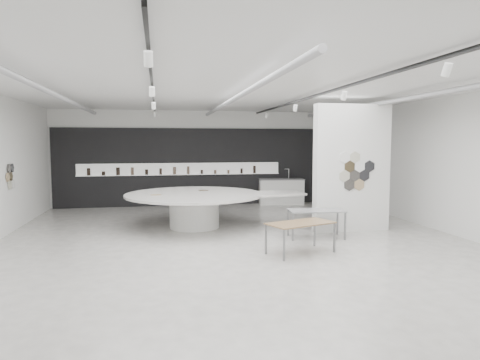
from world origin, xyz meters
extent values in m
cube|color=beige|center=(0.00, 0.00, -0.01)|extent=(12.00, 14.00, 0.01)
cube|color=silver|center=(0.00, 0.00, 3.80)|extent=(12.00, 14.00, 0.01)
cube|color=white|center=(0.00, 7.00, 1.90)|extent=(12.00, 0.01, 3.80)
cube|color=white|center=(0.00, -7.00, 1.90)|extent=(12.00, 0.01, 3.80)
cube|color=white|center=(6.00, 0.00, 1.90)|extent=(0.01, 14.00, 3.80)
cylinder|color=#939396|center=(-4.20, 0.50, 3.62)|extent=(0.12, 12.00, 0.12)
cylinder|color=#939396|center=(0.00, 0.50, 3.62)|extent=(0.12, 12.00, 0.12)
cylinder|color=#939396|center=(4.20, 0.50, 3.62)|extent=(0.12, 12.00, 0.12)
cube|color=black|center=(-2.00, 0.00, 3.70)|extent=(0.05, 13.00, 0.06)
cylinder|color=white|center=(-2.00, -5.00, 3.52)|extent=(0.11, 0.18, 0.21)
cylinder|color=white|center=(-2.00, -1.70, 3.52)|extent=(0.11, 0.18, 0.21)
cylinder|color=white|center=(-2.00, 1.60, 3.52)|extent=(0.11, 0.18, 0.21)
cylinder|color=white|center=(-2.00, 4.90, 3.52)|extent=(0.11, 0.18, 0.21)
cube|color=black|center=(2.00, 0.00, 3.70)|extent=(0.05, 13.00, 0.06)
cylinder|color=white|center=(2.00, -5.00, 3.52)|extent=(0.11, 0.18, 0.21)
cylinder|color=white|center=(2.00, -1.70, 3.52)|extent=(0.11, 0.18, 0.21)
cylinder|color=white|center=(2.00, 1.60, 3.52)|extent=(0.11, 0.18, 0.21)
cylinder|color=white|center=(2.00, 4.90, 3.52)|extent=(0.11, 0.18, 0.21)
cylinder|color=beige|center=(-5.97, 2.50, 1.35)|extent=(0.03, 0.28, 0.28)
cylinder|color=white|center=(-5.97, 2.76, 1.35)|extent=(0.03, 0.28, 0.28)
cylinder|color=#3F341F|center=(-5.97, 2.63, 1.58)|extent=(0.03, 0.28, 0.28)
cylinder|color=tan|center=(-5.97, 2.37, 1.58)|extent=(0.03, 0.28, 0.28)
cylinder|color=black|center=(-5.97, 2.50, 1.81)|extent=(0.03, 0.28, 0.28)
cylinder|color=black|center=(-5.97, 2.76, 1.81)|extent=(0.03, 0.28, 0.28)
cube|color=black|center=(0.00, 6.94, 1.55)|extent=(11.80, 0.10, 3.10)
cube|color=white|center=(-1.00, 6.87, 1.48)|extent=(8.00, 0.06, 0.46)
cube|color=white|center=(-1.00, 6.81, 1.25)|extent=(8.00, 0.18, 0.02)
cylinder|color=black|center=(-4.53, 6.81, 1.41)|extent=(0.13, 0.13, 0.29)
cylinder|color=black|center=(-3.99, 6.81, 1.34)|extent=(0.13, 0.13, 0.15)
cylinder|color=black|center=(-3.44, 6.81, 1.42)|extent=(0.14, 0.14, 0.30)
cylinder|color=brown|center=(-2.90, 6.81, 1.41)|extent=(0.12, 0.12, 0.29)
cylinder|color=black|center=(-2.36, 6.81, 1.37)|extent=(0.12, 0.12, 0.21)
cylinder|color=black|center=(-1.81, 6.81, 1.39)|extent=(0.10, 0.10, 0.25)
cylinder|color=brown|center=(-1.27, 6.81, 1.42)|extent=(0.12, 0.12, 0.30)
cylinder|color=brown|center=(-0.73, 6.81, 1.42)|extent=(0.10, 0.10, 0.31)
cylinder|color=black|center=(-0.19, 6.81, 1.35)|extent=(0.09, 0.09, 0.17)
cylinder|color=brown|center=(0.36, 6.81, 1.35)|extent=(0.10, 0.10, 0.16)
cylinder|color=brown|center=(0.90, 6.81, 1.34)|extent=(0.09, 0.09, 0.15)
cylinder|color=black|center=(1.44, 6.81, 1.37)|extent=(0.09, 0.09, 0.21)
cylinder|color=black|center=(1.99, 6.81, 1.42)|extent=(0.11, 0.11, 0.31)
cube|color=white|center=(3.50, 1.00, 1.80)|extent=(2.20, 0.35, 3.60)
cylinder|color=black|center=(3.50, 0.81, 1.60)|extent=(0.34, 0.03, 0.34)
cylinder|color=black|center=(3.80, 0.81, 1.60)|extent=(0.34, 0.03, 0.34)
cylinder|color=beige|center=(3.20, 0.81, 1.60)|extent=(0.34, 0.03, 0.34)
cylinder|color=white|center=(3.65, 0.81, 1.86)|extent=(0.34, 0.03, 0.34)
cylinder|color=#3F341F|center=(3.35, 0.81, 1.86)|extent=(0.34, 0.03, 0.34)
cylinder|color=tan|center=(3.65, 0.81, 1.34)|extent=(0.34, 0.03, 0.34)
cylinder|color=black|center=(3.35, 0.81, 1.34)|extent=(0.34, 0.03, 0.34)
cylinder|color=black|center=(3.95, 0.81, 1.86)|extent=(0.34, 0.03, 0.34)
cylinder|color=beige|center=(3.50, 0.81, 2.12)|extent=(0.34, 0.03, 0.34)
cylinder|color=white|center=(3.20, 0.81, 2.12)|extent=(0.34, 0.03, 0.34)
cylinder|color=white|center=(-0.87, 2.29, 0.48)|extent=(1.67, 1.67, 0.96)
cylinder|color=silver|center=(-0.87, 2.29, 0.99)|extent=(4.61, 4.61, 0.07)
cube|color=silver|center=(1.44, 2.06, 1.00)|extent=(1.95, 1.38, 0.06)
cube|color=tan|center=(-1.99, 2.12, 1.03)|extent=(0.31, 0.24, 0.01)
cube|color=#3F341F|center=(-0.53, 3.02, 1.03)|extent=(0.31, 0.24, 0.01)
cube|color=olive|center=(1.26, -1.15, 0.70)|extent=(1.69, 1.24, 0.03)
cube|color=slate|center=(0.70, -1.72, 0.34)|extent=(0.05, 0.05, 0.68)
cube|color=slate|center=(0.46, -1.07, 0.34)|extent=(0.05, 0.05, 0.68)
cube|color=slate|center=(2.05, -1.22, 0.34)|extent=(0.05, 0.05, 0.68)
cube|color=slate|center=(1.82, -0.58, 0.34)|extent=(0.05, 0.05, 0.68)
cube|color=gray|center=(2.19, 0.32, 0.73)|extent=(1.53, 0.88, 0.03)
cube|color=slate|center=(1.48, 0.07, 0.36)|extent=(0.05, 0.05, 0.72)
cube|color=slate|center=(1.54, 0.71, 0.36)|extent=(0.05, 0.05, 0.72)
cube|color=slate|center=(2.84, -0.08, 0.36)|extent=(0.05, 0.05, 0.72)
cube|color=slate|center=(2.91, 0.57, 0.36)|extent=(0.05, 0.05, 0.72)
cube|color=white|center=(3.06, 6.54, 0.50)|extent=(1.87, 0.90, 1.01)
cube|color=gray|center=(3.06, 6.54, 1.03)|extent=(1.92, 0.95, 0.03)
cylinder|color=silver|center=(3.41, 6.66, 1.24)|extent=(0.03, 0.03, 0.40)
cylinder|color=silver|center=(3.32, 6.67, 1.44)|extent=(0.18, 0.05, 0.03)
camera|label=1|loc=(-1.91, -10.31, 2.52)|focal=32.00mm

